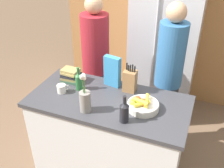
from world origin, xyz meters
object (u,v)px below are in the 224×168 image
at_px(coffee_mug, 62,89).
at_px(person_in_blue, 169,71).
at_px(refrigerator, 165,42).
at_px(bottle_oil, 79,81).
at_px(flower_vase, 85,99).
at_px(cereal_box, 112,71).
at_px(bottle_vinegar, 124,112).
at_px(fruit_bowl, 142,105).
at_px(person_at_sink, 96,60).
at_px(book_stack, 71,75).
at_px(knife_block, 130,81).

xyz_separation_m(coffee_mug, person_in_blue, (0.90, 0.69, 0.02)).
height_order(refrigerator, bottle_oil, refrigerator).
xyz_separation_m(flower_vase, cereal_box, (0.06, 0.48, 0.03)).
xyz_separation_m(bottle_oil, bottle_vinegar, (0.57, -0.30, 0.00)).
relative_size(fruit_bowl, person_at_sink, 0.16).
distance_m(flower_vase, book_stack, 0.55).
xyz_separation_m(book_stack, person_at_sink, (0.07, 0.47, -0.02)).
distance_m(knife_block, coffee_mug, 0.66).
relative_size(refrigerator, fruit_bowl, 7.10).
xyz_separation_m(knife_block, flower_vase, (-0.26, -0.45, 0.01)).
distance_m(fruit_bowl, coffee_mug, 0.80).
relative_size(flower_vase, person_at_sink, 0.22).
relative_size(bottle_oil, person_at_sink, 0.14).
xyz_separation_m(person_at_sink, person_in_blue, (0.86, 0.00, 0.02)).
relative_size(refrigerator, knife_block, 6.83).
xyz_separation_m(refrigerator, fruit_bowl, (0.10, -1.42, -0.03)).
bearing_deg(cereal_box, person_in_blue, 38.43).
xyz_separation_m(knife_block, person_in_blue, (0.30, 0.42, -0.05)).
distance_m(flower_vase, person_in_blue, 1.04).
distance_m(flower_vase, person_at_sink, 0.93).
relative_size(bottle_oil, bottle_vinegar, 0.97).
bearing_deg(knife_block, refrigerator, 85.48).
distance_m(knife_block, bottle_vinegar, 0.47).
bearing_deg(person_in_blue, flower_vase, -145.13).
xyz_separation_m(knife_block, cereal_box, (-0.20, 0.03, 0.05)).
bearing_deg(bottle_oil, knife_block, 18.79).
bearing_deg(bottle_oil, coffee_mug, -139.78).
bearing_deg(cereal_box, knife_block, -9.30).
bearing_deg(book_stack, bottle_oil, -36.23).
xyz_separation_m(fruit_bowl, cereal_box, (-0.39, 0.27, 0.11)).
bearing_deg(flower_vase, coffee_mug, 152.61).
bearing_deg(knife_block, bottle_vinegar, -77.35).
relative_size(fruit_bowl, person_in_blue, 0.16).
height_order(refrigerator, fruit_bowl, refrigerator).
relative_size(book_stack, person_in_blue, 0.12).
bearing_deg(bottle_vinegar, book_stack, 150.41).
bearing_deg(knife_block, fruit_bowl, -50.92).
height_order(fruit_bowl, bottle_vinegar, bottle_vinegar).
xyz_separation_m(flower_vase, bottle_oil, (-0.21, 0.29, -0.03)).
height_order(cereal_box, coffee_mug, cereal_box).
distance_m(knife_block, flower_vase, 0.52).
xyz_separation_m(flower_vase, book_stack, (-0.37, 0.40, -0.06)).
bearing_deg(person_at_sink, person_in_blue, 20.84).
xyz_separation_m(bottle_vinegar, person_at_sink, (-0.66, 0.88, -0.06)).
bearing_deg(person_at_sink, fruit_bowl, -20.54).
xyz_separation_m(refrigerator, book_stack, (-0.72, -1.23, -0.01)).
bearing_deg(person_in_blue, fruit_bowl, -121.38).
bearing_deg(bottle_vinegar, person_in_blue, 77.60).
xyz_separation_m(refrigerator, knife_block, (-0.09, -1.18, 0.04)).
height_order(cereal_box, bottle_oil, cereal_box).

